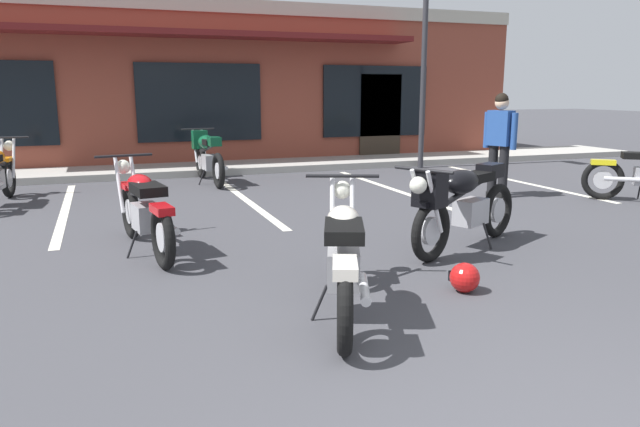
{
  "coord_description": "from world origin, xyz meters",
  "views": [
    {
      "loc": [
        -2.09,
        -1.42,
        1.72
      ],
      "look_at": [
        -0.16,
        3.87,
        0.55
      ],
      "focal_mm": 33.45,
      "sensor_mm": 36.0,
      "label": 1
    }
  ],
  "objects_px": {
    "person_in_black_shirt": "(500,139)",
    "helmet_on_pavement": "(465,277)",
    "motorcycle_foreground_classic": "(344,256)",
    "motorcycle_red_sportbike": "(208,154)",
    "motorcycle_black_cruiser": "(144,210)",
    "motorcycle_silver_naked": "(462,203)",
    "parking_lot_lamp_post": "(428,7)"
  },
  "relations": [
    {
      "from": "person_in_black_shirt",
      "to": "helmet_on_pavement",
      "type": "xyz_separation_m",
      "value": [
        -3.17,
        -3.87,
        -0.82
      ]
    },
    {
      "from": "motorcycle_foreground_classic",
      "to": "person_in_black_shirt",
      "type": "xyz_separation_m",
      "value": [
        4.34,
        3.96,
        0.49
      ]
    },
    {
      "from": "motorcycle_red_sportbike",
      "to": "motorcycle_black_cruiser",
      "type": "xyz_separation_m",
      "value": [
        -1.48,
        -4.75,
        -0.07
      ]
    },
    {
      "from": "person_in_black_shirt",
      "to": "motorcycle_red_sportbike",
      "type": "bearing_deg",
      "value": 142.59
    },
    {
      "from": "motorcycle_silver_naked",
      "to": "helmet_on_pavement",
      "type": "relative_size",
      "value": 7.44
    },
    {
      "from": "helmet_on_pavement",
      "to": "motorcycle_black_cruiser",
      "type": "bearing_deg",
      "value": 137.12
    },
    {
      "from": "motorcycle_silver_naked",
      "to": "person_in_black_shirt",
      "type": "distance_m",
      "value": 3.64
    },
    {
      "from": "motorcycle_silver_naked",
      "to": "motorcycle_foreground_classic",
      "type": "bearing_deg",
      "value": -146.0
    },
    {
      "from": "motorcycle_black_cruiser",
      "to": "person_in_black_shirt",
      "type": "height_order",
      "value": "person_in_black_shirt"
    },
    {
      "from": "motorcycle_red_sportbike",
      "to": "motorcycle_silver_naked",
      "type": "relative_size",
      "value": 1.09
    },
    {
      "from": "motorcycle_foreground_classic",
      "to": "person_in_black_shirt",
      "type": "height_order",
      "value": "person_in_black_shirt"
    },
    {
      "from": "person_in_black_shirt",
      "to": "helmet_on_pavement",
      "type": "distance_m",
      "value": 5.07
    },
    {
      "from": "motorcycle_black_cruiser",
      "to": "parking_lot_lamp_post",
      "type": "distance_m",
      "value": 8.72
    },
    {
      "from": "helmet_on_pavement",
      "to": "parking_lot_lamp_post",
      "type": "bearing_deg",
      "value": 62.79
    },
    {
      "from": "motorcycle_red_sportbike",
      "to": "person_in_black_shirt",
      "type": "height_order",
      "value": "person_in_black_shirt"
    },
    {
      "from": "person_in_black_shirt",
      "to": "parking_lot_lamp_post",
      "type": "xyz_separation_m",
      "value": [
        0.68,
        3.63,
        2.49
      ]
    },
    {
      "from": "parking_lot_lamp_post",
      "to": "motorcycle_foreground_classic",
      "type": "bearing_deg",
      "value": -123.52
    },
    {
      "from": "motorcycle_red_sportbike",
      "to": "parking_lot_lamp_post",
      "type": "height_order",
      "value": "parking_lot_lamp_post"
    },
    {
      "from": "person_in_black_shirt",
      "to": "helmet_on_pavement",
      "type": "height_order",
      "value": "person_in_black_shirt"
    },
    {
      "from": "motorcycle_silver_naked",
      "to": "parking_lot_lamp_post",
      "type": "xyz_separation_m",
      "value": [
        3.12,
        6.3,
        2.91
      ]
    },
    {
      "from": "motorcycle_red_sportbike",
      "to": "motorcycle_black_cruiser",
      "type": "height_order",
      "value": "same"
    },
    {
      "from": "motorcycle_red_sportbike",
      "to": "motorcycle_silver_naked",
      "type": "distance_m",
      "value": 6.13
    },
    {
      "from": "motorcycle_foreground_classic",
      "to": "motorcycle_black_cruiser",
      "type": "relative_size",
      "value": 0.96
    },
    {
      "from": "motorcycle_black_cruiser",
      "to": "motorcycle_foreground_classic",
      "type": "bearing_deg",
      "value": -61.21
    },
    {
      "from": "motorcycle_silver_naked",
      "to": "helmet_on_pavement",
      "type": "xyz_separation_m",
      "value": [
        -0.74,
        -1.2,
        -0.4
      ]
    },
    {
      "from": "motorcycle_foreground_classic",
      "to": "person_in_black_shirt",
      "type": "bearing_deg",
      "value": 42.36
    },
    {
      "from": "motorcycle_silver_naked",
      "to": "helmet_on_pavement",
      "type": "bearing_deg",
      "value": -121.66
    },
    {
      "from": "motorcycle_red_sportbike",
      "to": "person_in_black_shirt",
      "type": "xyz_separation_m",
      "value": [
        4.18,
        -3.2,
        0.42
      ]
    },
    {
      "from": "motorcycle_red_sportbike",
      "to": "helmet_on_pavement",
      "type": "height_order",
      "value": "motorcycle_red_sportbike"
    },
    {
      "from": "motorcycle_foreground_classic",
      "to": "parking_lot_lamp_post",
      "type": "relative_size",
      "value": 0.37
    },
    {
      "from": "motorcycle_foreground_classic",
      "to": "parking_lot_lamp_post",
      "type": "bearing_deg",
      "value": 56.48
    },
    {
      "from": "motorcycle_red_sportbike",
      "to": "parking_lot_lamp_post",
      "type": "bearing_deg",
      "value": 5.03
    }
  ]
}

